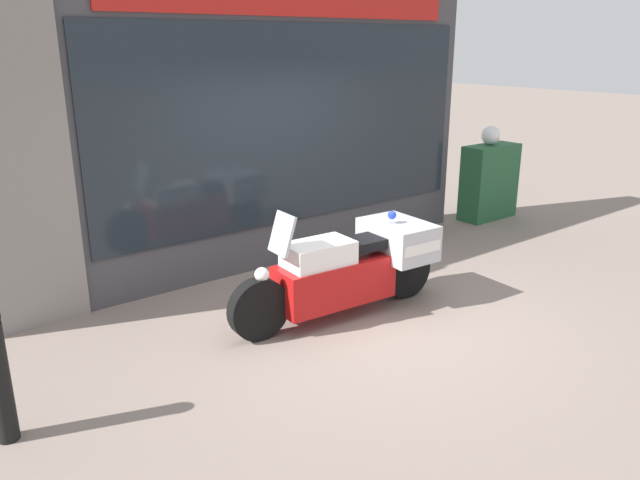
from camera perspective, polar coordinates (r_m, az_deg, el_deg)
name	(u,v)px	position (r m, az deg, el deg)	size (l,w,h in m)	color
ground_plane	(365,313)	(6.56, 4.12, -6.69)	(60.00, 60.00, 0.00)	gray
shop_building	(222,133)	(7.40, -8.91, 9.63)	(6.57, 0.55, 3.37)	#424247
window_display	(287,223)	(8.16, -3.08, 1.59)	(5.09, 0.30, 1.82)	slate
paramedic_motorcycle	(354,264)	(6.41, 3.14, -2.24)	(2.44, 0.82, 1.19)	black
utility_cabinet	(489,182)	(10.24, 15.21, 5.15)	(0.98, 0.41, 1.17)	#235633
white_helmet	(491,135)	(10.14, 15.34, 9.22)	(0.29, 0.29, 0.29)	white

